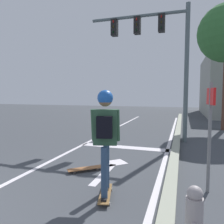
# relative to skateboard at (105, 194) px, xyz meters

# --- Properties ---
(lane_line_center) EXTENTS (0.12, 20.00, 0.01)m
(lane_line_center) POSITION_rel_skateboard_xyz_m (-2.10, 3.74, -0.06)
(lane_line_center) COLOR silver
(lane_line_center) RESTS_ON ground
(lane_line_curbside) EXTENTS (0.12, 20.00, 0.01)m
(lane_line_curbside) POSITION_rel_skateboard_xyz_m (0.82, 3.74, -0.06)
(lane_line_curbside) COLOR silver
(lane_line_curbside) RESTS_ON ground
(stop_bar) EXTENTS (3.07, 0.40, 0.01)m
(stop_bar) POSITION_rel_skateboard_xyz_m (-0.57, 3.59, -0.06)
(stop_bar) COLOR silver
(stop_bar) RESTS_ON ground
(lane_arrow_stem) EXTENTS (0.16, 1.40, 0.01)m
(lane_arrow_stem) POSITION_rel_skateboard_xyz_m (-0.41, 1.04, -0.06)
(lane_arrow_stem) COLOR silver
(lane_arrow_stem) RESTS_ON ground
(lane_arrow_head) EXTENTS (0.71, 0.71, 0.01)m
(lane_arrow_head) POSITION_rel_skateboard_xyz_m (-0.41, 1.89, -0.06)
(lane_arrow_head) COLOR silver
(lane_arrow_head) RESTS_ON ground
(curb_strip) EXTENTS (0.24, 24.00, 0.14)m
(curb_strip) POSITION_rel_skateboard_xyz_m (1.07, 3.74, 0.00)
(curb_strip) COLOR #9EA28D
(curb_strip) RESTS_ON ground
(skateboard) EXTENTS (0.38, 0.82, 0.08)m
(skateboard) POSITION_rel_skateboard_xyz_m (0.00, 0.00, 0.00)
(skateboard) COLOR brown
(skateboard) RESTS_ON ground
(skater) EXTENTS (0.48, 0.65, 1.79)m
(skater) POSITION_rel_skateboard_xyz_m (0.00, -0.01, 1.17)
(skater) COLOR navy
(skater) RESTS_ON skateboard
(spare_skateboard) EXTENTS (0.76, 0.69, 0.08)m
(spare_skateboard) POSITION_rel_skateboard_xyz_m (-0.89, 1.07, -0.00)
(spare_skateboard) COLOR #985D34
(spare_skateboard) RESTS_ON ground
(traffic_signal_mast) EXTENTS (3.78, 0.34, 5.07)m
(traffic_signal_mast) POSITION_rel_skateboard_xyz_m (0.26, 5.09, 3.65)
(traffic_signal_mast) COLOR #516063
(traffic_signal_mast) RESTS_ON ground
(street_sign_post) EXTENTS (0.11, 0.44, 2.01)m
(street_sign_post) POSITION_rel_skateboard_xyz_m (1.72, 0.78, 1.26)
(street_sign_post) COLOR slate
(street_sign_post) RESTS_ON ground
(fire_hydrant) EXTENTS (0.20, 0.30, 0.75)m
(fire_hydrant) POSITION_rel_skateboard_xyz_m (1.41, -0.87, 0.31)
(fire_hydrant) COLOR #9E9495
(fire_hydrant) RESTS_ON ground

